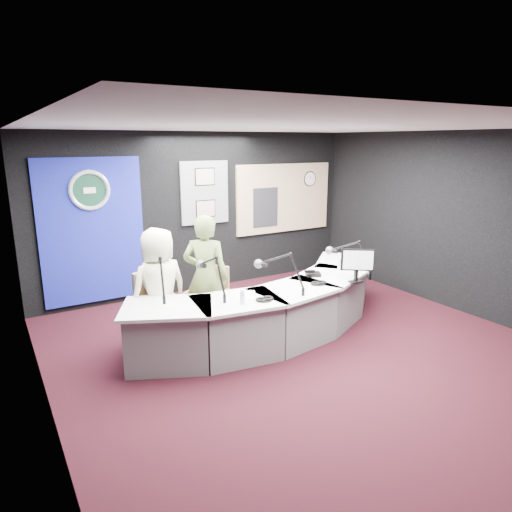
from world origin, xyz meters
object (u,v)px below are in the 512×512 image
broadcast_desk (275,309)px  armchair_left (161,310)px  armchair_right (207,306)px  person_woman (206,277)px  person_man (159,289)px

broadcast_desk → armchair_left: (-1.47, 0.46, 0.13)m
armchair_right → person_woman: person_woman is taller
person_woman → armchair_right: bearing=-0.0°
broadcast_desk → armchair_right: size_ratio=5.15×
armchair_left → armchair_right: bearing=-0.8°
person_man → person_woman: bearing=171.9°
person_man → broadcast_desk: bearing=154.4°
armchair_left → person_man: size_ratio=0.64×
armchair_right → person_woman: size_ratio=0.51×
armchair_left → person_woman: 0.74m
armchair_left → person_woman: (0.66, 0.00, 0.35)m
armchair_left → armchair_right: armchair_left is taller
broadcast_desk → armchair_right: armchair_right is taller
broadcast_desk → person_man: size_ratio=2.83×
armchair_left → person_man: person_man is taller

